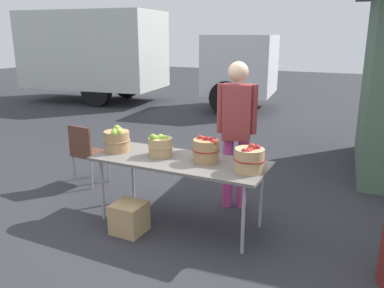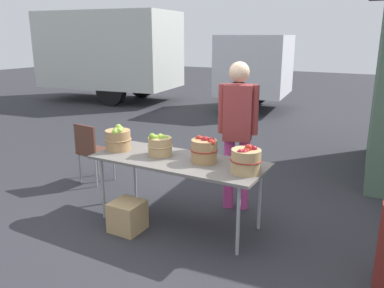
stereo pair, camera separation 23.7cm
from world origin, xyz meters
name	(u,v)px [view 2 (the right image)]	position (x,y,z in m)	size (l,w,h in m)	color
ground_plane	(179,223)	(0.00, 0.00, 0.00)	(40.00, 40.00, 0.00)	#2D2D33
market_table	(179,163)	(0.00, 0.00, 0.71)	(1.90, 0.76, 0.75)	slate
apple_basket_green_0	(118,139)	(-0.80, -0.02, 0.88)	(0.31, 0.31, 0.29)	#A87F51
apple_basket_green_1	(160,145)	(-0.26, 0.04, 0.87)	(0.28, 0.28, 0.26)	tan
apple_basket_red_0	(204,150)	(0.28, 0.06, 0.88)	(0.29, 0.29, 0.28)	#A87F51
apple_basket_red_1	(246,160)	(0.79, -0.04, 0.88)	(0.31, 0.31, 0.29)	tan
vendor_adult	(238,125)	(0.39, 0.70, 1.04)	(0.45, 0.31, 1.76)	#CC3F8C
box_truck	(140,54)	(-5.31, 6.59, 1.49)	(7.91, 3.08, 2.75)	silver
folding_chair	(92,148)	(-1.72, 0.50, 0.51)	(0.44, 0.44, 0.86)	brown
produce_crate	(127,216)	(-0.40, -0.42, 0.16)	(0.33, 0.33, 0.33)	tan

